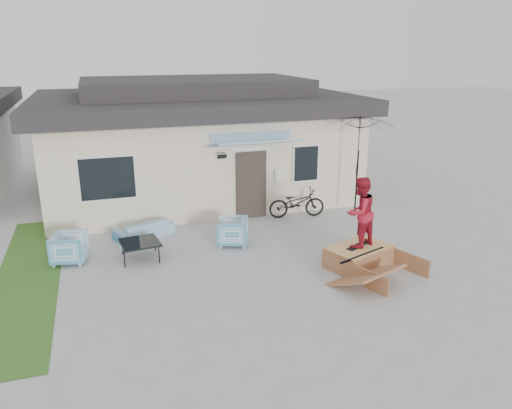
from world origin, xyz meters
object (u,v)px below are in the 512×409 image
object	(u,v)px
bicycle	(297,200)
patio_umbrella	(358,162)
skater	(360,211)
skateboard	(358,245)
loveseat	(144,226)
coffee_table	(140,250)
armchair_left	(69,246)
skate_ramp	(359,256)
armchair_right	(232,230)

from	to	relation	value
bicycle	patio_umbrella	distance (m)	2.20
patio_umbrella	skater	xyz separation A→B (m)	(-1.76, -3.34, -0.35)
skateboard	skater	xyz separation A→B (m)	(0.00, 0.00, 0.88)
loveseat	skater	world-z (taller)	skater
loveseat	patio_umbrella	distance (m)	6.67
coffee_table	patio_umbrella	distance (m)	7.05
skateboard	skater	bearing A→B (deg)	61.72
loveseat	skateboard	bearing A→B (deg)	122.42
armchair_left	skateboard	distance (m)	7.07
loveseat	skater	xyz separation A→B (m)	(4.76, -3.50, 1.07)
bicycle	skater	bearing A→B (deg)	-171.60
coffee_table	skateboard	world-z (taller)	skateboard
armchair_left	coffee_table	size ratio (longest dim) A/B	0.89
skate_ramp	skateboard	distance (m)	0.27
loveseat	coffee_table	world-z (taller)	loveseat
bicycle	armchair_left	bearing A→B (deg)	110.22
armchair_left	coffee_table	bearing A→B (deg)	-89.57
coffee_table	armchair_right	bearing A→B (deg)	5.16
bicycle	skate_ramp	bearing A→B (deg)	-171.35
skate_ramp	patio_umbrella	bearing A→B (deg)	42.75
armchair_right	patio_umbrella	bearing A→B (deg)	124.30
coffee_table	patio_umbrella	bearing A→B (deg)	11.13
skate_ramp	skater	world-z (taller)	skater
armchair_right	armchair_left	bearing A→B (deg)	-71.74
armchair_right	skateboard	size ratio (longest dim) A/B	1.07
armchair_left	skate_ramp	xyz separation A→B (m)	(6.69, -2.40, -0.16)
armchair_left	skater	bearing A→B (deg)	-97.60
coffee_table	patio_umbrella	size ratio (longest dim) A/B	0.36
patio_umbrella	loveseat	bearing A→B (deg)	178.59
armchair_left	skateboard	size ratio (longest dim) A/B	1.09
coffee_table	skater	distance (m)	5.51
patio_umbrella	skate_ramp	world-z (taller)	patio_umbrella
loveseat	armchair_left	bearing A→B (deg)	9.84
loveseat	skate_ramp	bearing A→B (deg)	122.15
coffee_table	patio_umbrella	xyz separation A→B (m)	(6.75, 1.33, 1.52)
loveseat	armchair_right	size ratio (longest dim) A/B	2.04
armchair_left	bicycle	bearing A→B (deg)	-65.83
armchair_left	skate_ramp	world-z (taller)	armchair_left
coffee_table	bicycle	distance (m)	5.28
armchair_right	bicycle	distance (m)	2.95
loveseat	bicycle	size ratio (longest dim) A/B	0.93
skater	skate_ramp	bearing A→B (deg)	87.42
coffee_table	skate_ramp	xyz separation A→B (m)	(5.01, -2.06, 0.02)
loveseat	skater	distance (m)	6.00
patio_umbrella	armchair_left	bearing A→B (deg)	-173.29
skateboard	skater	distance (m)	0.88
loveseat	bicycle	xyz separation A→B (m)	(4.72, 0.30, 0.24)
armchair_right	skater	xyz separation A→B (m)	(2.53, -2.24, 0.99)
skateboard	skater	size ratio (longest dim) A/B	0.44
armchair_left	coffee_table	world-z (taller)	armchair_left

